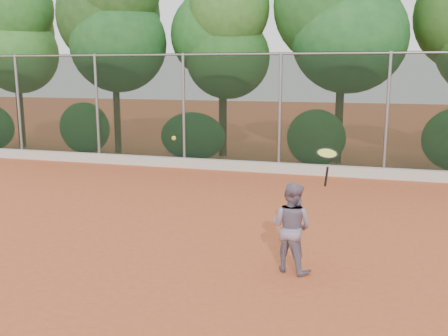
# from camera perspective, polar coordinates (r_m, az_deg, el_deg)

# --- Properties ---
(ground) EXTENTS (80.00, 80.00, 0.00)m
(ground) POSITION_cam_1_polar(r_m,az_deg,el_deg) (8.47, -1.87, -9.60)
(ground) COLOR #BC542C
(ground) RESTS_ON ground
(concrete_curb) EXTENTS (24.00, 0.20, 0.30)m
(concrete_curb) POSITION_cam_1_polar(r_m,az_deg,el_deg) (14.84, 6.15, 0.03)
(concrete_curb) COLOR beige
(concrete_curb) RESTS_ON ground
(tennis_player) EXTENTS (0.81, 0.73, 1.37)m
(tennis_player) POSITION_cam_1_polar(r_m,az_deg,el_deg) (7.59, 7.73, -6.70)
(tennis_player) COLOR slate
(tennis_player) RESTS_ON ground
(chainlink_fence) EXTENTS (24.09, 0.09, 3.50)m
(chainlink_fence) POSITION_cam_1_polar(r_m,az_deg,el_deg) (14.79, 6.41, 6.67)
(chainlink_fence) COLOR black
(chainlink_fence) RESTS_ON ground
(foliage_backdrop) EXTENTS (23.70, 3.63, 7.55)m
(foliage_backdrop) POSITION_cam_1_polar(r_m,az_deg,el_deg) (16.84, 5.86, 15.88)
(foliage_backdrop) COLOR #402818
(foliage_backdrop) RESTS_ON ground
(tennis_racket) EXTENTS (0.39, 0.39, 0.57)m
(tennis_racket) POSITION_cam_1_polar(r_m,az_deg,el_deg) (7.23, 11.69, 1.34)
(tennis_racket) COLOR black
(tennis_racket) RESTS_ON ground
(tennis_ball_in_flight) EXTENTS (0.07, 0.07, 0.07)m
(tennis_ball_in_flight) POSITION_cam_1_polar(r_m,az_deg,el_deg) (8.07, -5.75, 3.42)
(tennis_ball_in_flight) COLOR gold
(tennis_ball_in_flight) RESTS_ON ground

